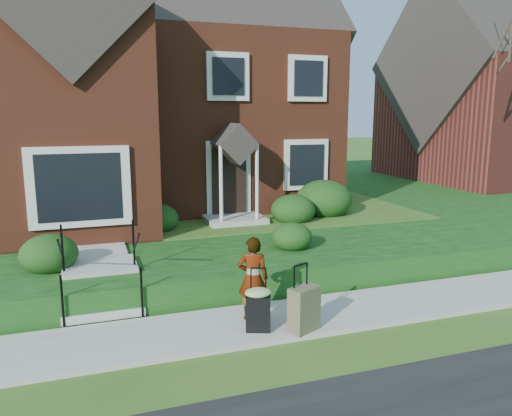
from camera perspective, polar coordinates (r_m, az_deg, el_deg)
name	(u,v)px	position (r m, az deg, el deg)	size (l,w,h in m)	color
ground	(257,325)	(8.85, 0.16, -13.27)	(120.00, 120.00, 0.00)	#2D5119
sidewalk	(257,323)	(8.84, 0.16, -13.03)	(60.00, 1.60, 0.08)	#9E9B93
terrace	(263,197)	(19.97, 0.77, 1.23)	(44.00, 20.00, 0.60)	#10380F
walkway	(96,235)	(12.99, -17.79, -3.01)	(1.20, 6.00, 0.06)	#9E9B93
main_house	(157,63)	(17.50, -11.28, 15.99)	(10.40, 10.20, 9.40)	brown
neighbour_house	(507,77)	(26.42, 26.78, 13.21)	(9.40, 8.00, 9.20)	maroon
front_steps	(101,281)	(9.99, -17.28, -8.00)	(1.40, 2.02, 1.50)	#9E9B93
foundation_shrubs	(217,211)	(13.13, -4.47, -0.32)	(9.95, 4.47, 1.18)	black
woman	(253,278)	(8.66, -0.35, -8.04)	(0.54, 0.35, 1.47)	#999999
suitcase_black	(258,307)	(8.31, 0.26, -11.24)	(0.54, 0.49, 1.07)	black
suitcase_olive	(304,309)	(8.37, 5.51, -11.39)	(0.59, 0.48, 1.12)	brown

